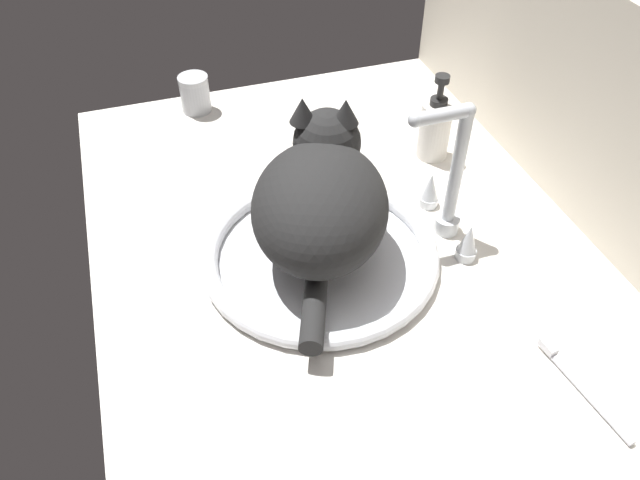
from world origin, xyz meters
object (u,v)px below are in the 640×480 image
(faucet, at_px, (449,188))
(cat, at_px, (321,197))
(sink_basin, at_px, (320,254))
(metal_jar, at_px, (195,94))
(toothbrush, at_px, (581,386))
(soap_pump_bottle, at_px, (435,128))

(faucet, xyz_separation_m, cat, (-0.02, -0.20, 0.02))
(sink_basin, distance_m, metal_jar, 0.50)
(sink_basin, bearing_deg, toothbrush, 36.64)
(soap_pump_bottle, relative_size, toothbrush, 1.00)
(metal_jar, bearing_deg, cat, 13.27)
(cat, relative_size, toothbrush, 2.11)
(faucet, xyz_separation_m, metal_jar, (-0.48, -0.31, -0.05))
(toothbrush, bearing_deg, cat, -145.38)
(sink_basin, relative_size, soap_pump_bottle, 2.23)
(cat, relative_size, metal_jar, 4.58)
(faucet, bearing_deg, soap_pump_bottle, 159.06)
(sink_basin, height_order, cat, cat)
(sink_basin, xyz_separation_m, faucet, (0.00, 0.21, 0.08))
(faucet, xyz_separation_m, toothbrush, (0.32, 0.03, -0.08))
(sink_basin, relative_size, faucet, 1.56)
(sink_basin, relative_size, metal_jar, 4.83)
(sink_basin, bearing_deg, cat, 158.51)
(faucet, distance_m, cat, 0.20)
(soap_pump_bottle, height_order, metal_jar, soap_pump_bottle)
(cat, distance_m, soap_pump_bottle, 0.33)
(sink_basin, xyz_separation_m, toothbrush, (0.32, 0.24, -0.01))
(cat, bearing_deg, metal_jar, -166.73)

